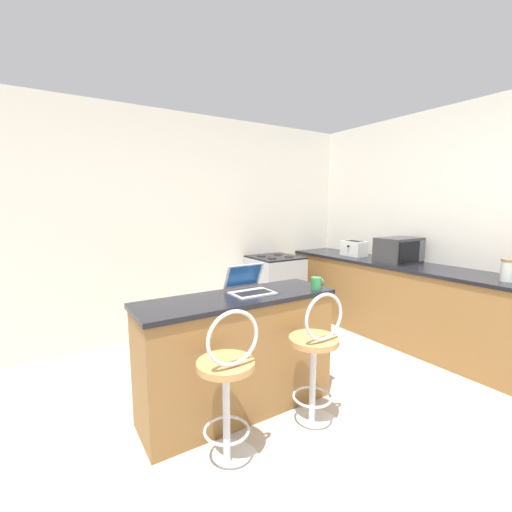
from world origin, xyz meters
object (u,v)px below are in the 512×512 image
Objects in this scene: stove_range at (275,290)px; bar_stool_far at (315,366)px; mug_green at (316,283)px; laptop at (249,285)px; storage_jar at (508,270)px; bar_stool_near at (228,394)px; toaster at (354,248)px; microwave at (399,251)px; mug_white at (345,249)px.

bar_stool_far is at bearing -118.26° from stove_range.
bar_stool_far is 0.64m from mug_green.
laptop reaches higher than storage_jar.
bar_stool_near is 1.00× the size of bar_stool_far.
stove_range is 4.63× the size of storage_jar.
storage_jar is 1.73m from mug_green.
toaster is 1.17m from stove_range.
bar_stool_near is at bearing -164.05° from microwave.
storage_jar reaches higher than bar_stool_near.
bar_stool_near is 3.17× the size of laptop.
mug_white is 0.47× the size of storage_jar.
toaster is (2.15, 0.89, 0.04)m from laptop.
microwave reaches higher than mug_green.
toaster is at bearing -28.83° from stove_range.
storage_jar is (2.09, -0.87, 0.04)m from laptop.
stove_range is 1.83m from mug_green.
storage_jar is at bearing -69.39° from stove_range.
bar_stool_far is 3.25× the size of toaster.
stove_range is at bearing 110.61° from storage_jar.
toaster is 0.32m from mug_white.
toaster reaches higher than bar_stool_far.
bar_stool_near is 10.74× the size of mug_white.
mug_white is at bearing 39.34° from bar_stool_far.
microwave is 2.61× the size of storage_jar.
laptop reaches higher than stove_range.
toaster reaches higher than bar_stool_near.
microwave reaches higher than bar_stool_near.
storage_jar is (2.55, -0.35, 0.53)m from bar_stool_near.
stove_range is at bearing 48.39° from bar_stool_near.
stove_range is at bearing 126.87° from microwave.
mug_white is (2.29, 1.18, -0.01)m from laptop.
bar_stool_near is at bearing -161.59° from mug_green.
storage_jar is at bearing -22.86° from mug_green.
bar_stool_near and bar_stool_far have the same top height.
microwave reaches higher than laptop.
bar_stool_near is 3.01m from toaster.
bar_stool_near is 2.63m from storage_jar.
bar_stool_far is 1.99m from storage_jar.
laptop is at bearing -152.74° from mug_white.
stove_range is (1.70, 1.92, -0.01)m from bar_stool_near.
bar_stool_far is at bearing -140.66° from mug_white.
laptop is 3.39× the size of mug_white.
stove_range is at bearing 48.27° from laptop.
stove_range is at bearing 61.74° from bar_stool_far.
toaster is at bearing -116.17° from mug_white.
toaster is 3.31× the size of mug_white.
mug_white is (1.05, -0.21, 0.49)m from stove_range.
stove_range is at bearing 151.17° from toaster.
mug_green is at bearing 47.95° from bar_stool_far.
microwave is at bearing -53.13° from stove_range.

